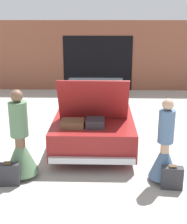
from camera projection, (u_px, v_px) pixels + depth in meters
The scene contains 7 objects.
ground_plane at pixel (95, 129), 8.46m from camera, with size 40.00×40.00×0.00m, color #ADA89E.
garage_wall_back at pixel (98, 56), 12.67m from camera, with size 12.00×0.14×2.80m.
car at pixel (95, 110), 8.31m from camera, with size 1.81×4.97×1.70m.
person_left at pixel (20, 147), 5.83m from camera, with size 0.64×0.64×1.70m.
person_right at pixel (165, 152), 5.68m from camera, with size 0.55×0.55×1.58m.
suitcase_beside_left_person at pixel (9, 174), 5.62m from camera, with size 0.41×0.19×0.45m.
suitcase_beside_right_person at pixel (172, 178), 5.51m from camera, with size 0.39×0.20×0.45m.
Camera 1 is at (0.19, -7.94, 2.94)m, focal length 50.00 mm.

